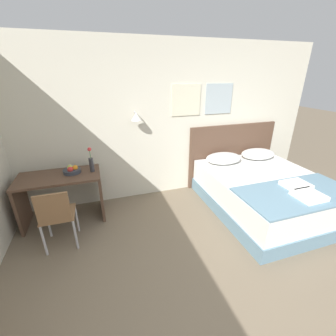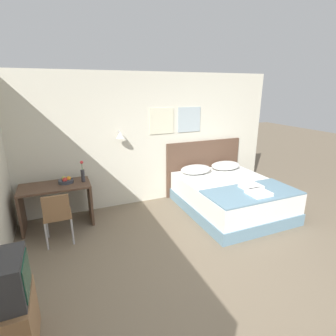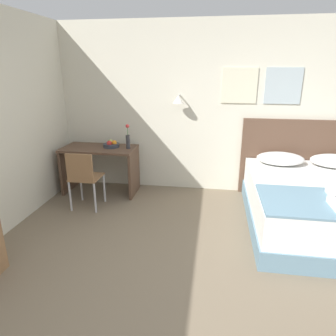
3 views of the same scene
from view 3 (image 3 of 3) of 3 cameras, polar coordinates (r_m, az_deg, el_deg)
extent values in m
plane|color=#756651|center=(2.87, 6.96, -24.41)|extent=(24.00, 24.00, 0.00)
cube|color=beige|center=(4.83, 8.86, 10.88)|extent=(5.76, 0.06, 2.65)
cube|color=beige|center=(4.77, 13.44, 15.04)|extent=(0.52, 0.02, 0.52)
cube|color=#A8B7BC|center=(4.86, 21.09, 14.39)|extent=(0.52, 0.02, 0.52)
cylinder|color=#B2B2B7|center=(4.73, 2.13, 13.66)|extent=(0.02, 0.16, 0.02)
cone|color=white|center=(4.65, 1.99, 12.96)|extent=(0.17, 0.17, 0.12)
cube|color=#66899E|center=(4.33, 26.51, -8.77)|extent=(1.71, 2.06, 0.22)
cube|color=white|center=(4.21, 27.10, -5.11)|extent=(1.68, 2.02, 0.38)
cube|color=brown|center=(5.10, 23.97, 1.64)|extent=(1.83, 0.06, 1.22)
ellipsoid|color=white|center=(4.70, 20.59, 1.69)|extent=(0.67, 0.47, 0.17)
ellipsoid|color=white|center=(4.91, 29.20, 1.19)|extent=(0.67, 0.47, 0.17)
cube|color=brown|center=(4.88, -12.99, 3.64)|extent=(1.16, 0.60, 0.03)
cube|color=brown|center=(5.21, -18.40, -0.23)|extent=(0.04, 0.55, 0.72)
cube|color=brown|center=(4.81, -6.49, -0.90)|extent=(0.04, 0.55, 0.72)
cube|color=#8E6642|center=(4.47, -15.28, -1.69)|extent=(0.41, 0.41, 0.02)
cube|color=#8E6642|center=(4.24, -16.52, 0.03)|extent=(0.38, 0.03, 0.39)
cylinder|color=#B7B7BC|center=(4.78, -16.19, -3.43)|extent=(0.03, 0.03, 0.45)
cylinder|color=#B7B7BC|center=(4.64, -12.04, -3.76)|extent=(0.03, 0.03, 0.45)
cylinder|color=#B7B7BC|center=(4.47, -18.13, -5.15)|extent=(0.03, 0.03, 0.45)
cylinder|color=#B7B7BC|center=(4.33, -13.74, -5.57)|extent=(0.03, 0.03, 0.45)
cylinder|color=#333842|center=(4.85, -10.74, 4.25)|extent=(0.25, 0.25, 0.05)
sphere|color=orange|center=(4.83, -10.19, 4.77)|extent=(0.08, 0.08, 0.08)
sphere|color=#B2C156|center=(4.89, -10.89, 4.90)|extent=(0.08, 0.08, 0.08)
sphere|color=red|center=(4.80, -11.12, 4.65)|extent=(0.08, 0.08, 0.08)
cylinder|color=#333338|center=(4.70, -7.62, 4.96)|extent=(0.07, 0.07, 0.21)
cylinder|color=#3D7538|center=(4.66, -7.72, 7.07)|extent=(0.01, 0.01, 0.14)
sphere|color=#DB3838|center=(4.65, -7.75, 7.92)|extent=(0.06, 0.06, 0.06)
camera|label=1|loc=(1.61, -42.16, 21.50)|focal=24.00mm
camera|label=2|loc=(1.70, -94.04, 13.42)|focal=28.00mm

